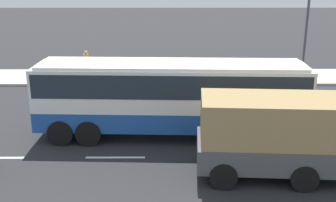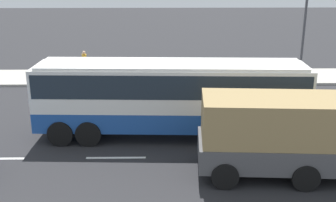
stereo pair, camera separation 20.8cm
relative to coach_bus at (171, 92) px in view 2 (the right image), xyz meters
name	(u,v)px [view 2 (the right image)]	position (x,y,z in m)	size (l,w,h in m)	color
ground_plane	(141,132)	(-1.38, 0.43, -2.11)	(120.00, 120.00, 0.00)	#28282B
sidewalk_curb	(147,77)	(-1.38, 10.26, -2.03)	(80.00, 4.00, 0.15)	#A8A399
lane_centreline	(26,158)	(-5.88, -2.24, -2.10)	(28.55, 0.16, 0.01)	white
coach_bus	(171,92)	(0.00, 0.00, 0.00)	(11.89, 3.00, 3.39)	#1E4C9E
cargo_truck	(302,134)	(4.64, -3.77, -0.49)	(7.82, 3.01, 2.97)	#19592D
pedestrian_near_curb	(84,61)	(-5.67, 10.62, -0.98)	(0.32, 0.32, 1.69)	brown
street_lamp	(307,30)	(8.88, 8.92, 1.34)	(1.71, 0.24, 5.63)	#47474C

